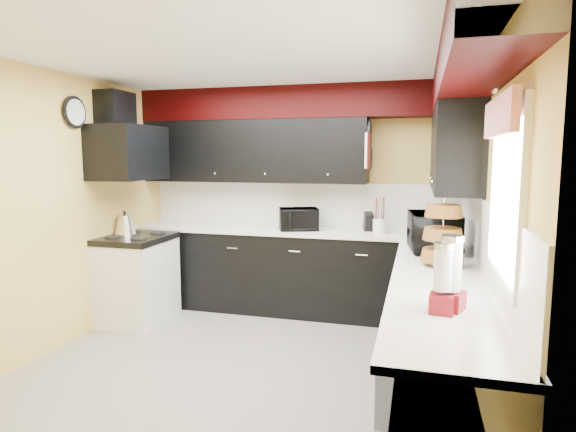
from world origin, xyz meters
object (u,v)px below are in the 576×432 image
object	(u,v)px
knife_block	(368,222)
microwave	(435,232)
utensil_crock	(380,226)
toaster_oven	(299,219)
kettle	(125,224)

from	to	relation	value
knife_block	microwave	bearing A→B (deg)	-71.80
knife_block	utensil_crock	bearing A→B (deg)	-56.28
toaster_oven	microwave	size ratio (longest dim) A/B	0.71
toaster_oven	kettle	size ratio (longest dim) A/B	1.86
knife_block	toaster_oven	bearing A→B (deg)	172.21
microwave	knife_block	bearing A→B (deg)	27.29
utensil_crock	knife_block	world-z (taller)	knife_block
microwave	knife_block	world-z (taller)	microwave
microwave	knife_block	size ratio (longest dim) A/B	2.94
microwave	utensil_crock	size ratio (longest dim) A/B	3.92
toaster_oven	knife_block	world-z (taller)	toaster_oven
utensil_crock	toaster_oven	bearing A→B (deg)	-179.26
utensil_crock	kettle	xyz separation A→B (m)	(-2.63, -0.64, 0.01)
toaster_oven	kettle	world-z (taller)	toaster_oven
toaster_oven	utensil_crock	size ratio (longest dim) A/B	2.77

